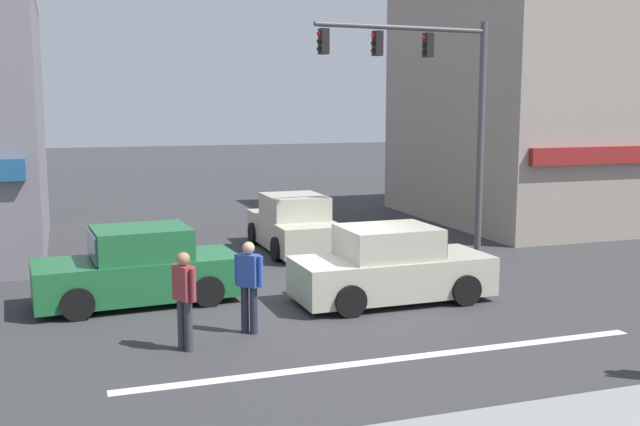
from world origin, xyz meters
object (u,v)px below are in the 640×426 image
traffic_light_mast (440,95)px  sedan_crossing_leftbound (294,225)px  sedan_parked_curbside (138,269)px  pedestrian_mid_crossing (249,281)px  pedestrian_far_side (184,295)px  sedan_crossing_rightbound (391,268)px

traffic_light_mast → sedan_crossing_leftbound: 5.39m
sedan_crossing_leftbound → sedan_parked_curbside: same height
traffic_light_mast → pedestrian_mid_crossing: 8.43m
pedestrian_mid_crossing → pedestrian_far_side: bearing=-155.3°
pedestrian_far_side → sedan_crossing_rightbound: bearing=21.3°
sedan_crossing_rightbound → pedestrian_mid_crossing: size_ratio=2.47×
sedan_parked_curbside → pedestrian_far_side: pedestrian_far_side is taller
traffic_light_mast → sedan_parked_curbside: traffic_light_mast is taller
traffic_light_mast → sedan_crossing_rightbound: bearing=-129.8°
sedan_crossing_leftbound → pedestrian_far_side: pedestrian_far_side is taller
pedestrian_mid_crossing → pedestrian_far_side: size_ratio=1.00×
pedestrian_mid_crossing → sedan_crossing_rightbound: bearing=20.0°
sedan_crossing_rightbound → sedan_parked_curbside: bearing=162.7°
sedan_parked_curbside → sedan_crossing_leftbound: bearing=42.8°
sedan_parked_curbside → pedestrian_far_side: (0.44, -3.33, 0.24)m
sedan_crossing_rightbound → pedestrian_far_side: 4.90m
traffic_light_mast → sedan_crossing_rightbound: (-2.86, -3.44, -3.59)m
sedan_crossing_leftbound → traffic_light_mast: bearing=-37.3°
traffic_light_mast → sedan_crossing_leftbound: size_ratio=1.51×
pedestrian_mid_crossing → pedestrian_far_side: 1.36m
sedan_crossing_leftbound → sedan_crossing_rightbound: bearing=-86.7°
traffic_light_mast → pedestrian_mid_crossing: (-6.18, -4.64, -3.35)m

